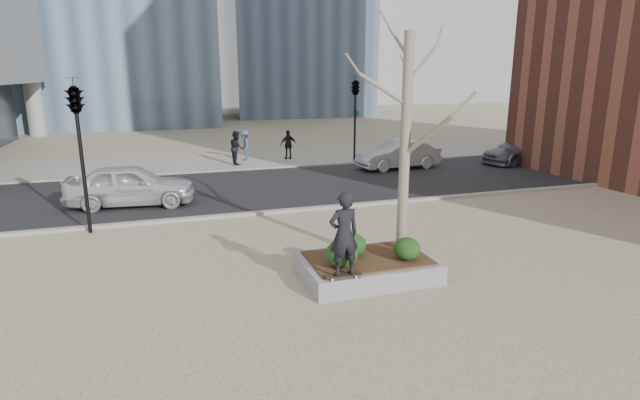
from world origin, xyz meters
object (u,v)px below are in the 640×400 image
object	(u,v)px
planter	(367,268)
police_car	(131,185)
skateboard	(343,276)
skateboarder	(344,234)

from	to	relation	value
planter	police_car	xyz separation A→B (m)	(-5.44, 8.50, 0.54)
skateboard	police_car	distance (m)	10.41
planter	skateboarder	xyz separation A→B (m)	(-0.92, -0.88, 1.18)
planter	police_car	distance (m)	10.10
planter	skateboarder	size ratio (longest dim) A/B	1.70
skateboarder	police_car	distance (m)	10.43
planter	skateboard	size ratio (longest dim) A/B	3.85
planter	skateboard	xyz separation A→B (m)	(-0.92, -0.88, 0.26)
skateboarder	police_car	world-z (taller)	skateboarder
planter	skateboarder	world-z (taller)	skateboarder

